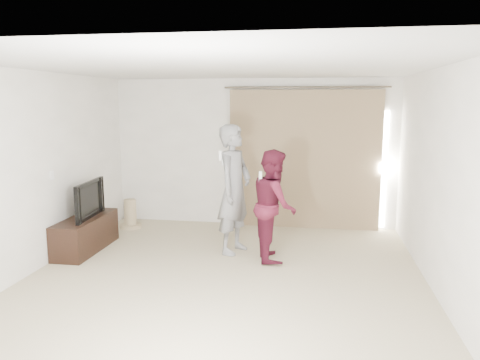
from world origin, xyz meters
name	(u,v)px	position (x,y,z in m)	size (l,w,h in m)	color
floor	(223,280)	(0.00, 0.00, 0.00)	(5.50, 5.50, 0.00)	tan
wall_back	(253,153)	(0.00, 2.75, 1.30)	(5.00, 0.04, 2.60)	white
wall_left	(33,172)	(-2.50, 0.00, 1.30)	(0.04, 5.50, 2.60)	white
ceiling	(222,67)	(0.00, 0.00, 2.60)	(5.00, 5.50, 0.01)	silver
curtain	(305,160)	(0.91, 2.68, 1.20)	(2.80, 0.11, 2.46)	#8C7056
tv_console	(86,234)	(-2.27, 0.84, 0.25)	(0.45, 1.31, 0.50)	black
tv	(84,199)	(-2.27, 0.84, 0.78)	(0.95, 0.12, 0.55)	black
scratching_post	(130,216)	(-2.10, 2.14, 0.20)	(0.38, 0.38, 0.51)	tan
person_man	(234,189)	(-0.06, 1.13, 0.94)	(0.64, 0.79, 1.88)	slate
person_woman	(274,205)	(0.54, 0.91, 0.78)	(0.74, 0.86, 1.56)	#511325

